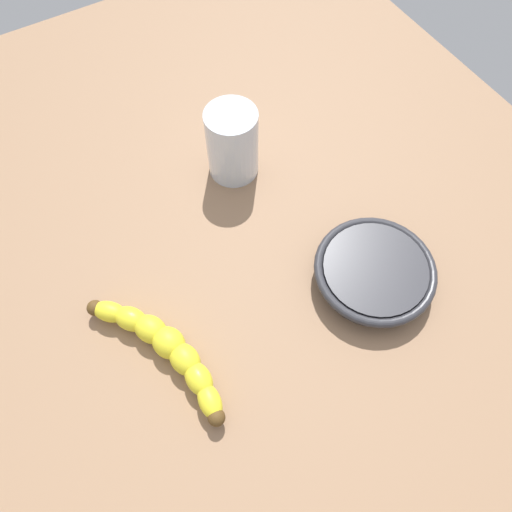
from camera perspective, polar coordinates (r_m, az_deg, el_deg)
wooden_tabletop at (r=70.48cm, az=-7.60°, el=-0.19°), size 120.00×120.00×3.00cm
banana at (r=62.01cm, az=-10.75°, el=-10.52°), size 22.10×10.18×3.80cm
smoothie_glass at (r=73.07cm, az=-2.78°, el=12.86°), size 7.62×7.62×11.42cm
ceramic_bowl at (r=66.52cm, az=13.68°, el=-1.89°), size 16.23×16.23×3.60cm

